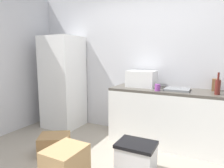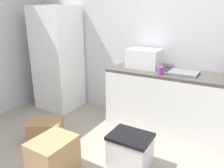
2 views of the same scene
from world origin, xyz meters
The scene contains 11 objects.
wall_back centered at (0.00, 1.55, 1.30)m, with size 5.00×0.10×2.60m, color silver.
kitchen_counter centered at (0.30, 1.20, 0.45)m, with size 1.80×0.60×0.90m.
refrigerator centered at (-1.75, 1.15, 0.89)m, with size 0.68×0.66×1.79m, color white.
microwave centered at (-0.16, 1.27, 1.04)m, with size 0.46×0.34×0.27m, color white.
sink_basin centered at (0.43, 1.18, 0.92)m, with size 0.36×0.32×0.03m, color slate.
wine_bottle centered at (0.97, 1.08, 1.01)m, with size 0.07×0.07×0.30m.
coffee_mug centered at (0.17, 1.00, 0.95)m, with size 0.08×0.08×0.10m, color purple.
knife_block centered at (0.95, 1.39, 0.99)m, with size 0.10×0.10×0.18m, color brown.
cardboard_box_large centered at (-0.53, -0.28, 0.20)m, with size 0.38×0.46×0.40m, color tan.
cardboard_box_medium centered at (-1.10, 0.15, 0.14)m, with size 0.42×0.34×0.28m, color #A37A4C.
storage_bin centered at (0.12, 0.25, 0.19)m, with size 0.46×0.36×0.38m.
Camera 1 is at (0.87, -1.90, 1.42)m, focal length 31.67 mm.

